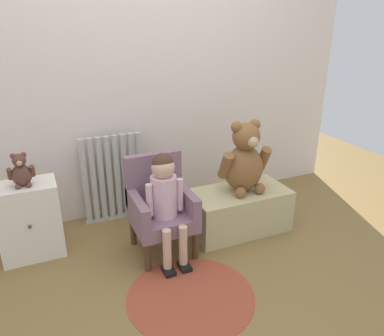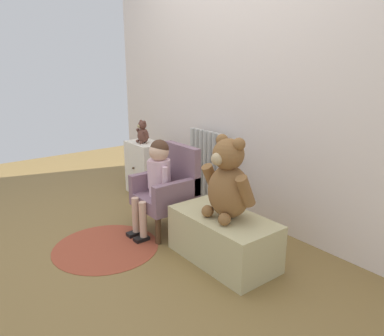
{
  "view_description": "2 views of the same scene",
  "coord_description": "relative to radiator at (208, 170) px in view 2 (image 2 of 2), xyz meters",
  "views": [
    {
      "loc": [
        -0.75,
        -1.71,
        1.53
      ],
      "look_at": [
        0.2,
        0.47,
        0.57
      ],
      "focal_mm": 35.0,
      "sensor_mm": 36.0,
      "label": 1
    },
    {
      "loc": [
        2.27,
        -1.09,
        1.31
      ],
      "look_at": [
        0.21,
        0.5,
        0.56
      ],
      "focal_mm": 35.0,
      "sensor_mm": 36.0,
      "label": 2
    }
  ],
  "objects": [
    {
      "name": "radiator",
      "position": [
        0.0,
        0.0,
        0.0
      ],
      "size": [
        0.5,
        0.05,
        0.7
      ],
      "color": "#B5B5AF",
      "rests_on": "ground_plane"
    },
    {
      "name": "low_bench",
      "position": [
        0.83,
        -0.55,
        -0.19
      ],
      "size": [
        0.74,
        0.39,
        0.32
      ],
      "primitive_type": "cube",
      "color": "tan",
      "rests_on": "ground_plane"
    },
    {
      "name": "floor_rug",
      "position": [
        0.18,
        -1.11,
        -0.35
      ],
      "size": [
        0.76,
        0.76,
        0.01
      ],
      "primitive_type": "cylinder",
      "color": "#97412A",
      "rests_on": "ground_plane"
    },
    {
      "name": "child_armchair",
      "position": [
        0.19,
        -0.56,
        -0.01
      ],
      "size": [
        0.4,
        0.41,
        0.67
      ],
      "color": "slate",
      "rests_on": "ground_plane"
    },
    {
      "name": "back_wall",
      "position": [
        0.24,
        0.12,
        0.85
      ],
      "size": [
        3.8,
        0.05,
        2.4
      ],
      "primitive_type": "cube",
      "color": "silver",
      "rests_on": "ground_plane"
    },
    {
      "name": "small_teddy_bear",
      "position": [
        -0.63,
        -0.3,
        0.28
      ],
      "size": [
        0.16,
        0.11,
        0.22
      ],
      "color": "brown",
      "rests_on": "small_dresser"
    },
    {
      "name": "ground_plane",
      "position": [
        0.24,
        -1.02,
        -0.35
      ],
      "size": [
        6.0,
        6.0,
        0.0
      ],
      "primitive_type": "plane",
      "color": "brown"
    },
    {
      "name": "child_figure",
      "position": [
        0.19,
        -0.67,
        0.14
      ],
      "size": [
        0.25,
        0.35,
        0.74
      ],
      "color": "beige",
      "rests_on": "ground_plane"
    },
    {
      "name": "large_teddy_bear",
      "position": [
        0.86,
        -0.55,
        0.21
      ],
      "size": [
        0.39,
        0.28,
        0.54
      ],
      "color": "brown",
      "rests_on": "low_bench"
    },
    {
      "name": "small_dresser",
      "position": [
        -0.64,
        -0.27,
        -0.08
      ],
      "size": [
        0.4,
        0.29,
        0.53
      ],
      "color": "white",
      "rests_on": "ground_plane"
    }
  ]
}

